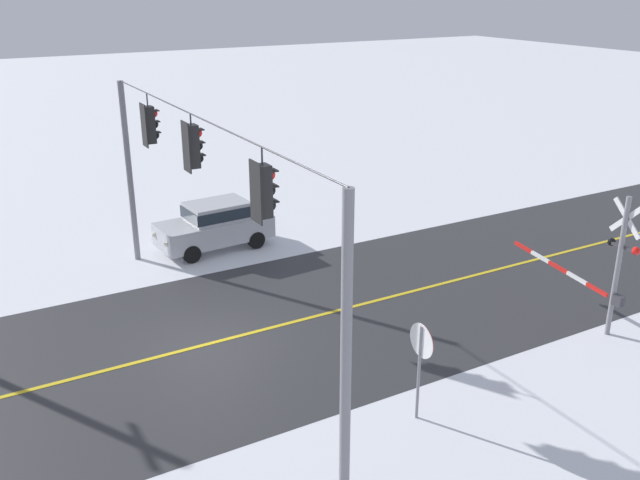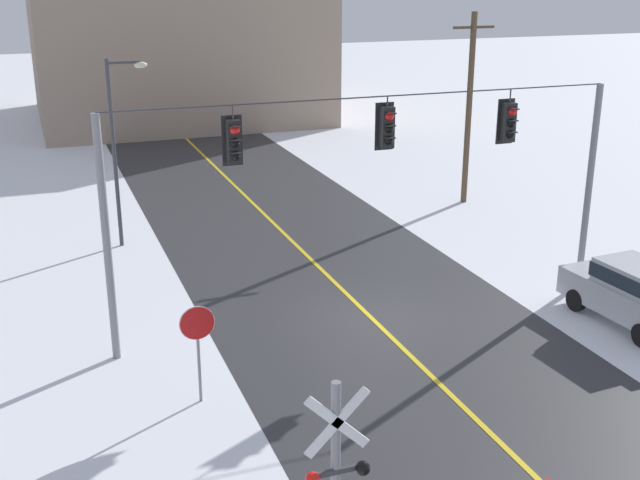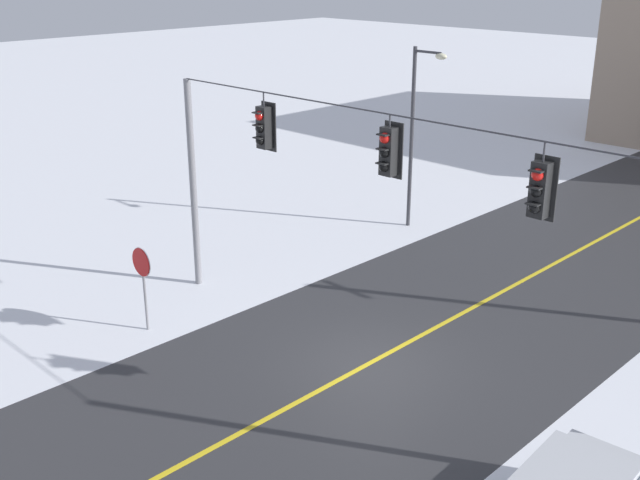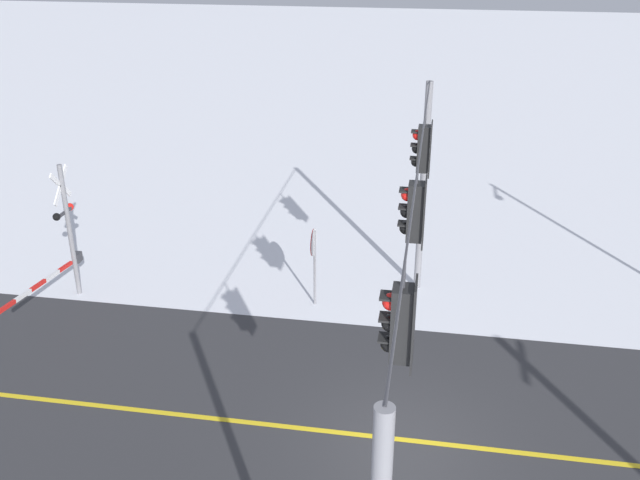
{
  "view_description": "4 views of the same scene",
  "coord_description": "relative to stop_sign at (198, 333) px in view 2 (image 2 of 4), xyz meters",
  "views": [
    {
      "loc": [
        -15.85,
        5.52,
        9.26
      ],
      "look_at": [
        -2.01,
        -2.31,
        3.25
      ],
      "focal_mm": 38.81,
      "sensor_mm": 36.0,
      "label": 1
    },
    {
      "loc": [
        -8.48,
        -18.91,
        9.37
      ],
      "look_at": [
        -2.09,
        -1.54,
        3.05
      ],
      "focal_mm": 45.11,
      "sensor_mm": 36.0,
      "label": 2
    },
    {
      "loc": [
        10.8,
        -12.8,
        9.41
      ],
      "look_at": [
        -1.2,
        -0.6,
        3.07
      ],
      "focal_mm": 43.14,
      "sensor_mm": 36.0,
      "label": 3
    },
    {
      "loc": [
        12.11,
        0.29,
        10.14
      ],
      "look_at": [
        -2.76,
        -2.24,
        3.28
      ],
      "focal_mm": 39.8,
      "sensor_mm": 36.0,
      "label": 4
    }
  ],
  "objects": [
    {
      "name": "lane_centre_line",
      "position": [
        5.46,
        8.88,
        -1.7
      ],
      "size": [
        0.14,
        72.0,
        0.01
      ],
      "primitive_type": "cube",
      "color": "gold",
      "rests_on": "ground"
    },
    {
      "name": "stop_sign",
      "position": [
        0.0,
        0.0,
        0.0
      ],
      "size": [
        0.8,
        0.09,
        2.35
      ],
      "color": "gray",
      "rests_on": "ground"
    },
    {
      "name": "signal_span",
      "position": [
        5.56,
        2.87,
        2.54
      ],
      "size": [
        14.2,
        0.47,
        6.22
      ],
      "color": "gray",
      "rests_on": "ground"
    },
    {
      "name": "streetlamp_near",
      "position": [
        -0.12,
        11.62,
        2.2
      ],
      "size": [
        1.39,
        0.28,
        6.5
      ],
      "color": "#38383D",
      "rests_on": "ground"
    },
    {
      "name": "building_distant",
      "position": [
        6.42,
        37.15,
        3.38
      ],
      "size": [
        17.23,
        15.63,
        10.19
      ],
      "primitive_type": "cube",
      "color": "gray",
      "rests_on": "ground"
    },
    {
      "name": "utility_pole",
      "position": [
        13.85,
        12.35,
        2.27
      ],
      "size": [
        1.8,
        0.24,
        7.71
      ],
      "color": "brown",
      "rests_on": "ground"
    },
    {
      "name": "parked_car_silver",
      "position": [
        12.08,
        0.06,
        -0.76
      ],
      "size": [
        2.03,
        4.29,
        1.74
      ],
      "color": "#B7BABF",
      "rests_on": "ground"
    },
    {
      "name": "ground_plane",
      "position": [
        5.46,
        2.88,
        -1.71
      ],
      "size": [
        160.0,
        160.0,
        0.0
      ],
      "primitive_type": "plane",
      "color": "white"
    },
    {
      "name": "road_asphalt",
      "position": [
        5.46,
        8.88,
        -1.71
      ],
      "size": [
        9.0,
        80.0,
        0.01
      ],
      "primitive_type": "cube",
      "color": "#303033",
      "rests_on": "ground"
    }
  ]
}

